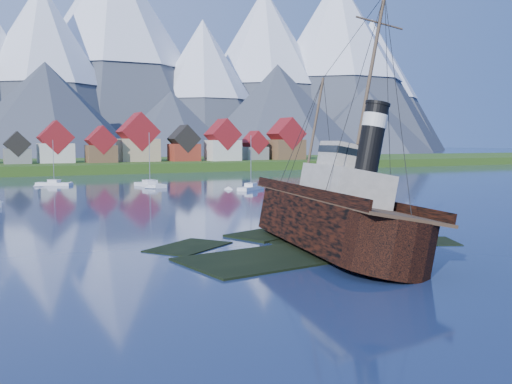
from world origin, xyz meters
name	(u,v)px	position (x,y,z in m)	size (l,w,h in m)	color
ground	(303,250)	(0.00, 0.00, 0.00)	(1400.00, 1400.00, 0.00)	#1C2A4E
shoal	(307,248)	(1.78, 2.15, -0.35)	(31.71, 21.24, 1.14)	black
shore_bank	(56,170)	(0.00, 170.00, 0.00)	(600.00, 80.00, 3.20)	#274914
seawall	(73,175)	(0.00, 132.00, 0.00)	(600.00, 2.50, 2.00)	#3F3D38
mountains	(2,46)	(-0.79, 481.26, 89.34)	(965.00, 340.00, 205.00)	#2D333D
tugboat_wreck	(318,215)	(2.20, 0.82, 3.08)	(7.20, 31.03, 24.59)	black
sailboat_c	(54,184)	(-10.35, 92.64, 0.24)	(7.94, 6.85, 10.86)	silver
sailboat_d	(251,188)	(24.82, 61.65, 0.27)	(8.14, 7.09, 11.83)	silver
sailboat_e	(150,185)	(8.27, 79.07, 0.27)	(4.54, 11.16, 12.59)	silver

